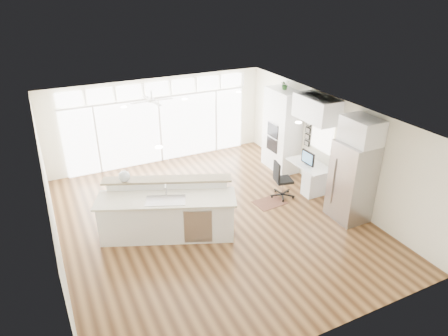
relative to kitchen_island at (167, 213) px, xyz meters
name	(u,v)px	position (x,y,z in m)	size (l,w,h in m)	color
floor	(212,220)	(1.17, 0.15, -0.63)	(7.00, 8.00, 0.02)	#482C16
ceiling	(210,116)	(1.17, 0.15, 2.08)	(7.00, 8.00, 0.02)	white
wall_back	(159,121)	(1.17, 4.15, 0.73)	(7.00, 0.04, 2.70)	white
wall_front	(319,276)	(1.17, -3.85, 0.73)	(7.00, 0.04, 2.70)	white
wall_left	(51,205)	(-2.33, 0.15, 0.73)	(0.04, 8.00, 2.70)	white
wall_right	(330,146)	(4.67, 0.15, 0.73)	(0.04, 8.00, 2.70)	white
glass_wall	(160,130)	(1.17, 4.09, 0.43)	(5.80, 0.06, 2.08)	white
transom_row	(157,89)	(1.17, 4.09, 1.76)	(5.90, 0.06, 0.40)	white
desk_window	(322,136)	(4.63, 0.45, 0.93)	(0.04, 0.85, 0.85)	white
ceiling_fan	(151,97)	(0.67, 2.95, 1.86)	(1.16, 1.16, 0.32)	white
recessed_lights	(206,114)	(1.17, 0.35, 2.06)	(3.40, 3.00, 0.02)	silver
oven_cabinet	(282,130)	(4.34, 1.95, 0.63)	(0.64, 1.20, 2.50)	white
desk_nook	(308,176)	(4.30, 0.45, -0.24)	(0.72, 1.30, 0.76)	white
upper_cabinets	(317,109)	(4.34, 0.45, 1.73)	(0.64, 1.30, 0.64)	white
refrigerator	(352,182)	(4.28, -1.20, 0.38)	(0.76, 0.90, 2.00)	#A3A3A7
fridge_cabinet	(362,130)	(4.34, -1.20, 1.68)	(0.64, 0.90, 0.60)	white
framed_photos	(308,133)	(4.63, 1.07, 0.78)	(0.06, 0.22, 0.80)	black
kitchen_island	(167,213)	(0.00, 0.00, 0.00)	(3.11, 1.17, 1.24)	white
rug	(270,203)	(2.90, 0.22, -0.61)	(0.80, 0.58, 0.01)	#331810
office_chair	(283,180)	(3.39, 0.36, -0.10)	(0.54, 0.50, 1.04)	black
fishbowl	(124,176)	(-0.72, 0.74, 0.75)	(0.26, 0.26, 0.26)	silver
monitor	(308,158)	(4.22, 0.45, 0.35)	(0.08, 0.50, 0.42)	black
keyboard	(302,166)	(4.05, 0.45, 0.15)	(0.13, 0.34, 0.02)	silver
potted_plant	(285,86)	(4.34, 1.95, 1.99)	(0.26, 0.29, 0.22)	#275625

